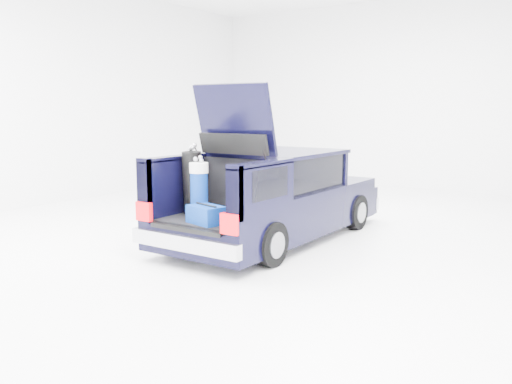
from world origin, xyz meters
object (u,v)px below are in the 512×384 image
Objects in this scene: black_golf_bag at (193,182)px; blue_golf_bag at (199,190)px; car at (277,198)px; red_suitcase at (256,198)px; blue_duffel at (206,215)px.

black_golf_bag is 0.37m from blue_golf_bag.
black_golf_bag is (-0.50, -1.51, 0.39)m from car.
car is 4.57× the size of black_golf_bag.
red_suitcase is at bearing -69.69° from car.
car reaches higher than blue_duffel.
blue_golf_bag is at bearing -50.89° from black_golf_bag.
black_golf_bag is at bearing -108.30° from car.
car is 1.96m from blue_duffel.
red_suitcase is (0.50, -1.35, 0.22)m from car.
car is at bearing 108.24° from blue_duffel.
blue_golf_bag reaches higher than red_suitcase.
red_suitcase is at bearing -6.81° from black_golf_bag.
red_suitcase is 0.74m from blue_duffel.
blue_golf_bag reaches higher than blue_duffel.
black_golf_bag is (-1.00, -0.16, 0.16)m from red_suitcase.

